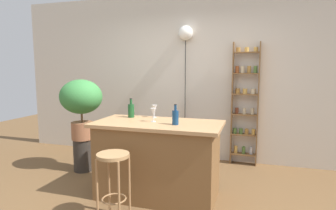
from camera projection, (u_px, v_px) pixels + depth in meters
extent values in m
plane|color=brown|center=(149.00, 207.00, 3.18)|extent=(12.00, 12.00, 0.00)
cube|color=beige|center=(189.00, 77.00, 4.84)|extent=(6.40, 0.10, 2.80)
cube|color=brown|center=(158.00, 161.00, 3.40)|extent=(1.40, 0.70, 0.88)
cube|color=tan|center=(158.00, 124.00, 3.35)|extent=(1.52, 0.76, 0.04)
cylinder|color=#997047|center=(97.00, 192.00, 2.79)|extent=(0.02, 0.02, 0.67)
cylinder|color=#997047|center=(119.00, 195.00, 2.72)|extent=(0.02, 0.02, 0.67)
cylinder|color=#997047|center=(109.00, 183.00, 3.01)|extent=(0.02, 0.02, 0.67)
cylinder|color=#997047|center=(129.00, 186.00, 2.94)|extent=(0.02, 0.02, 0.67)
torus|color=#997047|center=(114.00, 199.00, 2.88)|extent=(0.26, 0.26, 0.02)
cylinder|color=#A87F51|center=(113.00, 155.00, 2.82)|extent=(0.33, 0.33, 0.03)
cube|color=brown|center=(232.00, 104.00, 4.55)|extent=(0.02, 0.14, 1.96)
cube|color=brown|center=(258.00, 105.00, 4.43)|extent=(0.02, 0.14, 1.96)
cube|color=brown|center=(243.00, 154.00, 4.60)|extent=(0.38, 0.14, 0.02)
cylinder|color=gold|center=(236.00, 149.00, 4.62)|extent=(0.05, 0.05, 0.12)
cylinder|color=#4C7033|center=(244.00, 150.00, 4.58)|extent=(0.05, 0.05, 0.12)
cylinder|color=silver|center=(251.00, 151.00, 4.56)|extent=(0.05, 0.05, 0.12)
cube|color=brown|center=(244.00, 134.00, 4.55)|extent=(0.38, 0.14, 0.02)
cylinder|color=#4C7033|center=(235.00, 131.00, 4.59)|extent=(0.06, 0.06, 0.09)
cylinder|color=#4C7033|center=(241.00, 131.00, 4.56)|extent=(0.06, 0.06, 0.09)
cylinder|color=#AD7A38|center=(247.00, 131.00, 4.54)|extent=(0.06, 0.06, 0.09)
cylinder|color=gold|center=(254.00, 132.00, 4.51)|extent=(0.06, 0.06, 0.09)
cube|color=brown|center=(244.00, 115.00, 4.51)|extent=(0.38, 0.14, 0.02)
cylinder|color=brown|center=(237.00, 111.00, 4.54)|extent=(0.05, 0.05, 0.10)
cylinder|color=beige|center=(244.00, 111.00, 4.50)|extent=(0.05, 0.05, 0.10)
cylinder|color=beige|center=(252.00, 111.00, 4.47)|extent=(0.05, 0.05, 0.10)
cube|color=brown|center=(245.00, 94.00, 4.47)|extent=(0.38, 0.14, 0.02)
cylinder|color=#AD7A38|center=(238.00, 91.00, 4.51)|extent=(0.07, 0.07, 0.08)
cylinder|color=gold|center=(245.00, 91.00, 4.46)|extent=(0.07, 0.07, 0.08)
cylinder|color=beige|center=(253.00, 91.00, 4.42)|extent=(0.07, 0.07, 0.08)
cube|color=brown|center=(246.00, 74.00, 4.43)|extent=(0.38, 0.14, 0.02)
cylinder|color=#994C23|center=(237.00, 69.00, 4.46)|extent=(0.06, 0.06, 0.11)
cylinder|color=beige|center=(243.00, 69.00, 4.44)|extent=(0.06, 0.06, 0.11)
cylinder|color=#AD7A38|center=(249.00, 69.00, 4.41)|extent=(0.06, 0.06, 0.11)
cylinder|color=#4C7033|center=(255.00, 69.00, 4.37)|extent=(0.06, 0.06, 0.11)
cube|color=brown|center=(247.00, 53.00, 4.39)|extent=(0.38, 0.14, 0.02)
cylinder|color=#AD7A38|center=(238.00, 50.00, 4.41)|extent=(0.06, 0.06, 0.07)
cylinder|color=gold|center=(247.00, 50.00, 4.37)|extent=(0.06, 0.06, 0.07)
cylinder|color=gold|center=(256.00, 49.00, 4.34)|extent=(0.06, 0.06, 0.07)
cylinder|color=#2D2823|center=(83.00, 155.00, 4.29)|extent=(0.29, 0.29, 0.49)
cylinder|color=#935B3D|center=(82.00, 131.00, 4.24)|extent=(0.32, 0.32, 0.26)
cylinder|color=brown|center=(82.00, 117.00, 4.22)|extent=(0.03, 0.03, 0.16)
ellipsoid|color=#387F3D|center=(81.00, 97.00, 4.18)|extent=(0.64, 0.58, 0.51)
cylinder|color=navy|center=(175.00, 118.00, 3.19)|extent=(0.07, 0.07, 0.16)
cylinder|color=navy|center=(175.00, 108.00, 3.18)|extent=(0.03, 0.03, 0.06)
cylinder|color=black|center=(175.00, 105.00, 3.17)|extent=(0.03, 0.03, 0.01)
cylinder|color=#194C23|center=(131.00, 111.00, 3.67)|extent=(0.08, 0.08, 0.17)
cylinder|color=#194C23|center=(131.00, 102.00, 3.66)|extent=(0.03, 0.03, 0.07)
cylinder|color=black|center=(131.00, 99.00, 3.65)|extent=(0.03, 0.03, 0.01)
cylinder|color=silver|center=(154.00, 117.00, 3.68)|extent=(0.06, 0.06, 0.00)
cylinder|color=silver|center=(154.00, 114.00, 3.67)|extent=(0.01, 0.01, 0.07)
cone|color=silver|center=(154.00, 108.00, 3.66)|extent=(0.07, 0.07, 0.08)
cylinder|color=silver|center=(153.00, 121.00, 3.38)|extent=(0.06, 0.06, 0.00)
cylinder|color=silver|center=(153.00, 118.00, 3.37)|extent=(0.01, 0.01, 0.07)
cone|color=silver|center=(153.00, 112.00, 3.36)|extent=(0.07, 0.07, 0.08)
cylinder|color=black|center=(185.00, 97.00, 4.80)|extent=(0.01, 0.01, 2.13)
sphere|color=white|center=(186.00, 33.00, 4.66)|extent=(0.24, 0.24, 0.24)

